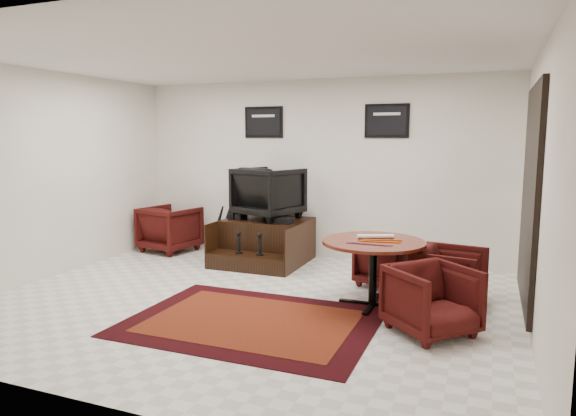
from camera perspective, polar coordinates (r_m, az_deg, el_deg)
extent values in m
plane|color=white|center=(6.12, -4.49, -10.34)|extent=(6.00, 6.00, 0.00)
cube|color=white|center=(8.15, 3.17, 4.28)|extent=(6.00, 0.02, 2.80)
cube|color=white|center=(3.78, -21.65, -0.49)|extent=(6.00, 0.02, 2.80)
cube|color=white|center=(7.65, -25.27, 3.30)|extent=(0.02, 5.00, 2.80)
cube|color=white|center=(5.26, 26.16, 1.48)|extent=(0.02, 5.00, 2.80)
cube|color=white|center=(5.88, -4.80, 16.54)|extent=(6.00, 5.00, 0.02)
cube|color=black|center=(5.96, 25.31, 1.23)|extent=(0.05, 1.90, 2.30)
cube|color=black|center=(5.96, 25.21, 1.23)|extent=(0.02, 1.72, 2.12)
cube|color=black|center=(5.96, 25.26, 1.23)|extent=(0.03, 0.05, 2.12)
cube|color=black|center=(8.45, -2.71, 9.50)|extent=(0.66, 0.03, 0.50)
cube|color=black|center=(8.43, -2.76, 9.51)|extent=(0.58, 0.01, 0.42)
cube|color=silver|center=(8.43, -2.78, 10.19)|extent=(0.40, 0.00, 0.04)
cube|color=black|center=(7.84, 10.92, 9.49)|extent=(0.66, 0.03, 0.50)
cube|color=black|center=(7.82, 10.90, 9.50)|extent=(0.58, 0.01, 0.42)
cube|color=silver|center=(7.82, 10.91, 10.23)|extent=(0.40, 0.00, 0.04)
cube|color=black|center=(5.49, -4.05, -12.46)|extent=(2.53, 1.90, 0.01)
cube|color=#5A1A0C|center=(5.49, -4.05, -12.40)|extent=(2.08, 1.45, 0.01)
cube|color=black|center=(8.00, -2.27, -3.54)|extent=(1.26, 0.93, 0.65)
cube|color=black|center=(7.47, -4.30, -6.03)|extent=(1.26, 0.37, 0.23)
cube|color=black|center=(8.11, -6.85, -3.43)|extent=(0.02, 1.31, 0.65)
cube|color=black|center=(7.61, 1.48, -4.14)|extent=(0.02, 1.31, 0.65)
cylinder|color=black|center=(7.52, -5.47, -4.97)|extent=(0.11, 0.11, 0.02)
cylinder|color=black|center=(7.49, -5.48, -4.00)|extent=(0.04, 0.04, 0.24)
sphere|color=black|center=(7.46, -5.50, -2.84)|extent=(0.07, 0.07, 0.07)
cylinder|color=black|center=(7.37, -3.13, -5.20)|extent=(0.11, 0.11, 0.02)
cylinder|color=black|center=(7.34, -3.14, -4.21)|extent=(0.04, 0.04, 0.24)
sphere|color=black|center=(7.31, -3.15, -3.03)|extent=(0.07, 0.07, 0.07)
imported|color=black|center=(7.93, -2.16, 1.99)|extent=(1.07, 1.03, 0.89)
cube|color=black|center=(8.00, -6.02, -0.85)|extent=(0.11, 0.26, 0.10)
cube|color=black|center=(7.95, -5.24, -0.89)|extent=(0.11, 0.26, 0.10)
cube|color=black|center=(7.53, -0.47, -1.40)|extent=(0.28, 0.21, 0.09)
imported|color=black|center=(8.86, -12.98, -2.01)|extent=(0.94, 0.90, 0.84)
cylinder|color=#480F0A|center=(5.86, 9.50, -3.76)|extent=(1.16, 1.16, 0.04)
cylinder|color=black|center=(5.95, 9.42, -7.13)|extent=(0.09, 0.09, 0.68)
cube|color=black|center=(6.05, 9.34, -10.49)|extent=(0.78, 0.06, 0.03)
cube|color=black|center=(6.05, 9.34, -10.49)|extent=(0.06, 0.78, 0.03)
imported|color=black|center=(6.75, 10.98, -5.78)|extent=(0.82, 0.80, 0.67)
imported|color=black|center=(6.13, 17.51, -7.03)|extent=(0.79, 0.83, 0.75)
imported|color=black|center=(5.25, 15.70, -9.47)|extent=(0.99, 0.99, 0.74)
cylinder|color=white|center=(5.97, 9.70, -3.13)|extent=(0.40, 0.21, 0.05)
cylinder|color=#D85F0C|center=(5.78, 10.23, -3.71)|extent=(0.45, 0.09, 0.01)
cylinder|color=#D85F0C|center=(5.88, 10.43, -3.52)|extent=(0.43, 0.15, 0.01)
cylinder|color=#4C1933|center=(5.68, 6.92, -3.86)|extent=(0.09, 0.06, 0.01)
cylinder|color=#4C1933|center=(5.67, 7.51, -3.90)|extent=(0.09, 0.06, 0.01)
cylinder|color=#4C1933|center=(5.66, 8.10, -3.94)|extent=(0.09, 0.06, 0.01)
cylinder|color=#4C1933|center=(5.64, 8.69, -3.98)|extent=(0.09, 0.06, 0.01)
cylinder|color=#4C1933|center=(5.63, 9.29, -4.02)|extent=(0.09, 0.06, 0.01)
cylinder|color=#4C1933|center=(5.62, 9.89, -4.06)|extent=(0.09, 0.06, 0.01)
cylinder|color=#4C1933|center=(5.61, 10.49, -4.10)|extent=(0.09, 0.06, 0.01)
cylinder|color=#4C1933|center=(5.60, 11.09, -4.14)|extent=(0.09, 0.06, 0.01)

